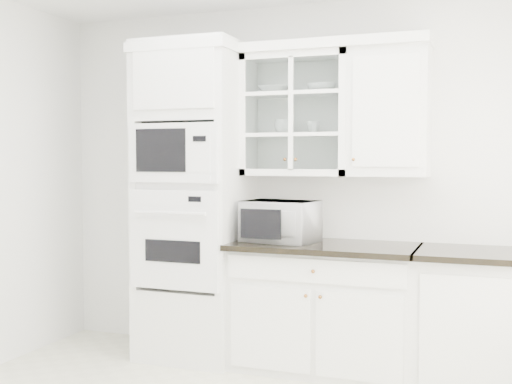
% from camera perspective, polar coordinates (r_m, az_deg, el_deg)
% --- Properties ---
extents(room_shell, '(4.00, 3.50, 2.70)m').
position_cam_1_polar(room_shell, '(3.72, -1.92, 6.90)').
color(room_shell, white).
rests_on(room_shell, ground).
extents(oven_column, '(0.76, 0.68, 2.40)m').
position_cam_1_polar(oven_column, '(4.93, -5.59, -0.82)').
color(oven_column, white).
rests_on(oven_column, ground).
extents(base_cabinet_run, '(1.32, 0.67, 0.92)m').
position_cam_1_polar(base_cabinet_run, '(4.71, 6.13, -10.07)').
color(base_cabinet_run, white).
rests_on(base_cabinet_run, ground).
extents(extra_base_cabinet, '(0.72, 0.67, 0.92)m').
position_cam_1_polar(extra_base_cabinet, '(4.57, 18.58, -10.61)').
color(extra_base_cabinet, white).
rests_on(extra_base_cabinet, ground).
extents(upper_cabinet_glass, '(0.80, 0.33, 0.90)m').
position_cam_1_polar(upper_cabinet_glass, '(4.80, 3.72, 6.86)').
color(upper_cabinet_glass, white).
rests_on(upper_cabinet_glass, room_shell).
extents(upper_cabinet_solid, '(0.55, 0.33, 0.90)m').
position_cam_1_polar(upper_cabinet_solid, '(4.65, 11.77, 6.93)').
color(upper_cabinet_solid, white).
rests_on(upper_cabinet_solid, room_shell).
extents(crown_molding, '(2.14, 0.38, 0.07)m').
position_cam_1_polar(crown_molding, '(4.86, 2.44, 12.57)').
color(crown_molding, white).
rests_on(crown_molding, room_shell).
extents(countertop_microwave, '(0.57, 0.50, 0.30)m').
position_cam_1_polar(countertop_microwave, '(4.69, 2.27, -2.60)').
color(countertop_microwave, white).
rests_on(countertop_microwave, base_cabinet_run).
extents(bowl_a, '(0.26, 0.26, 0.06)m').
position_cam_1_polar(bowl_a, '(4.86, 1.59, 9.04)').
color(bowl_a, white).
rests_on(bowl_a, upper_cabinet_glass).
extents(bowl_b, '(0.27, 0.27, 0.06)m').
position_cam_1_polar(bowl_b, '(4.78, 5.84, 9.18)').
color(bowl_b, white).
rests_on(bowl_b, upper_cabinet_glass).
extents(cup_a, '(0.15, 0.15, 0.11)m').
position_cam_1_polar(cup_a, '(4.82, 2.47, 5.81)').
color(cup_a, white).
rests_on(cup_a, upper_cabinet_glass).
extents(cup_b, '(0.10, 0.10, 0.09)m').
position_cam_1_polar(cup_b, '(4.77, 5.13, 5.75)').
color(cup_b, white).
rests_on(cup_b, upper_cabinet_glass).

